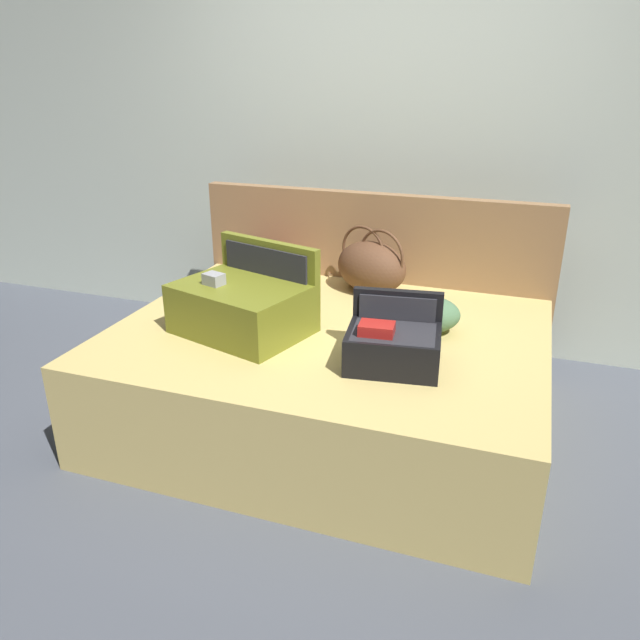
% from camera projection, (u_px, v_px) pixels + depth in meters
% --- Properties ---
extents(ground_plane, '(12.00, 12.00, 0.00)m').
position_uv_depth(ground_plane, '(300.00, 466.00, 2.85)').
color(ground_plane, '#4C515B').
extents(back_wall, '(8.00, 0.10, 2.60)m').
position_uv_depth(back_wall, '(393.00, 139.00, 3.79)').
color(back_wall, '#B7C1B2').
rests_on(back_wall, ground).
extents(bed, '(2.07, 1.58, 0.52)m').
position_uv_depth(bed, '(328.00, 378.00, 3.10)').
color(bed, tan).
rests_on(bed, ground).
extents(headboard, '(2.11, 0.08, 1.04)m').
position_uv_depth(headboard, '(372.00, 279.00, 3.73)').
color(headboard, olive).
rests_on(headboard, ground).
extents(hard_case_large, '(0.70, 0.61, 0.41)m').
position_uv_depth(hard_case_large, '(243.00, 304.00, 2.93)').
color(hard_case_large, olive).
rests_on(hard_case_large, bed).
extents(hard_case_medium, '(0.43, 0.38, 0.29)m').
position_uv_depth(hard_case_medium, '(393.00, 343.00, 2.62)').
color(hard_case_medium, black).
rests_on(hard_case_medium, bed).
extents(duffel_bag, '(0.50, 0.43, 0.37)m').
position_uv_depth(duffel_bag, '(371.00, 266.00, 3.46)').
color(duffel_bag, brown).
rests_on(duffel_bag, bed).
extents(pillow_near_headboard, '(0.44, 0.28, 0.22)m').
position_uv_depth(pillow_near_headboard, '(262.00, 263.00, 3.65)').
color(pillow_near_headboard, maroon).
rests_on(pillow_near_headboard, bed).
extents(pillow_center_head, '(0.44, 0.33, 0.19)m').
position_uv_depth(pillow_center_head, '(418.00, 314.00, 2.95)').
color(pillow_center_head, '#4C724C').
rests_on(pillow_center_head, bed).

